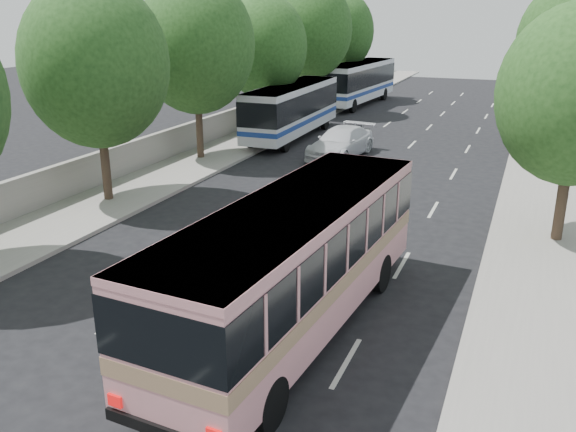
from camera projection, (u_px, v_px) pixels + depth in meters
The scene contains 16 objects.
ground at pixel (223, 296), 17.07m from camera, with size 120.00×120.00×0.00m, color black.
sidewalk_left at pixel (252, 138), 37.61m from camera, with size 4.00×90.00×0.15m, color #9E998E.
sidewalk_right at pixel (549, 162), 31.59m from camera, with size 4.00×90.00×0.12m, color #9E998E.
low_wall at pixel (226, 122), 37.99m from camera, with size 0.30×90.00×1.50m, color #9E998E.
tree_left_b at pixel (96, 58), 23.40m from camera, with size 5.70×5.70×8.88m.
tree_left_c at pixel (196, 40), 30.39m from camera, with size 6.00×6.00×9.35m.
tree_left_d at pixel (264, 43), 37.53m from camera, with size 5.52×5.52×8.60m.
tree_left_e at pixel (310, 26), 44.26m from camera, with size 6.30×6.30×9.82m.
tree_left_f at pixel (340, 29), 51.49m from camera, with size 5.88×5.88×9.16m.
tree_right_far at pixel (576, 38), 32.89m from camera, with size 6.00×6.00×9.35m.
pink_bus at pixel (295, 253), 14.54m from camera, with size 3.45×10.68×3.35m.
pink_taxi at pixel (314, 192), 23.87m from camera, with size 1.89×4.69×1.60m, color #E01362.
white_pickup at pixel (341, 143), 32.83m from camera, with size 2.19×5.39×1.57m, color silver.
tour_coach_front at pixel (292, 106), 37.26m from camera, with size 2.52×10.93×3.26m.
tour_coach_rear at pixel (359, 80), 50.28m from camera, with size 3.38×11.68×3.45m.
taxi_roof_sign at pixel (314, 170), 23.58m from camera, with size 0.55×0.18×0.18m, color silver.
Camera 1 is at (7.47, -13.63, 7.62)m, focal length 38.00 mm.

